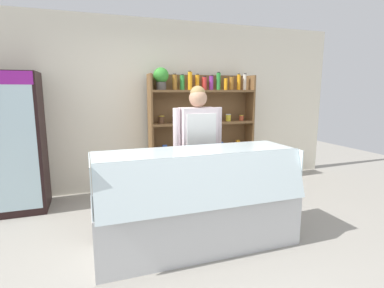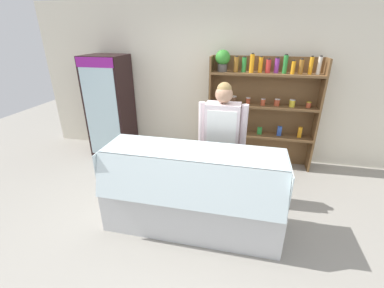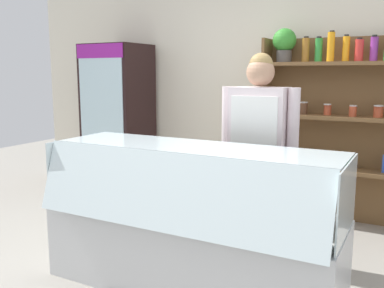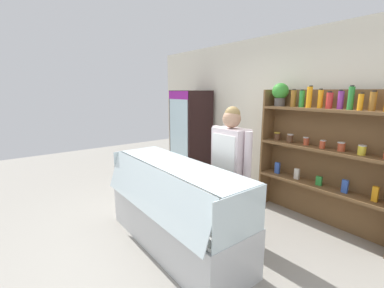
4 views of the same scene
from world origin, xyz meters
The scene contains 6 objects.
ground_plane centered at (0.00, 0.00, 0.00)m, with size 12.00×12.00×0.00m, color gray.
back_wall centered at (0.00, 2.08, 1.35)m, with size 6.80×0.10×2.70m, color silver.
drinks_fridge centered at (-1.90, 1.63, 0.92)m, with size 0.70×0.64×1.83m.
shelving_unit centered at (0.75, 1.81, 1.09)m, with size 1.77×0.29×1.94m.
deli_display_case centered at (0.02, -0.06, 0.31)m, with size 2.05×0.75×1.01m.
shop_clerk centered at (0.27, 0.59, 0.98)m, with size 0.62×0.25×1.65m.
Camera 3 is at (1.36, -2.56, 1.50)m, focal length 40.00 mm.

